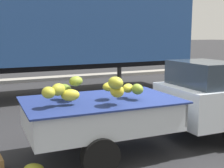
# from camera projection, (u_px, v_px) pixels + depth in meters

# --- Properties ---
(ground) EXTENTS (220.00, 220.00, 0.00)m
(ground) POSITION_uv_depth(u_px,v_px,m) (154.00, 143.00, 6.28)
(ground) COLOR #28282B
(curb_strip) EXTENTS (80.00, 0.80, 0.16)m
(curb_strip) POSITION_uv_depth(u_px,v_px,m) (45.00, 79.00, 14.97)
(curb_strip) COLOR gray
(curb_strip) RESTS_ON ground
(pickup_truck) EXTENTS (5.07, 1.94, 1.70)m
(pickup_truck) POSITION_uv_depth(u_px,v_px,m) (188.00, 101.00, 6.30)
(pickup_truck) COLOR silver
(pickup_truck) RESTS_ON ground
(semi_trailer) EXTENTS (12.04, 2.80, 3.95)m
(semi_trailer) POSITION_uv_depth(u_px,v_px,m) (37.00, 27.00, 10.63)
(semi_trailer) COLOR navy
(semi_trailer) RESTS_ON ground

